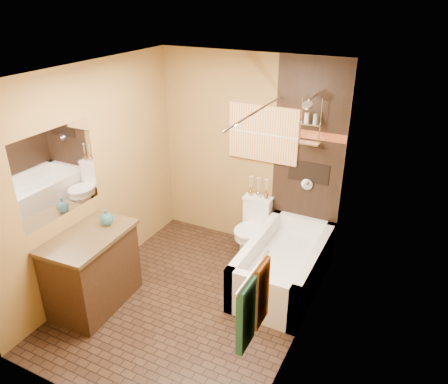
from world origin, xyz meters
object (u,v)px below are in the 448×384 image
Objects in this scene: sunset_painting at (263,134)px; vanity at (92,270)px; toilet at (252,227)px; bathtub at (283,268)px.

sunset_painting is 0.89× the size of vanity.
sunset_painting is 1.24× the size of toilet.
bathtub is at bearing -40.25° from toilet.
bathtub is (0.60, -0.73, -1.33)m from sunset_painting.
bathtub is 1.48× the size of vanity.
sunset_painting is 1.21m from toilet.
toilet is at bearing 53.54° from vanity.
sunset_painting is at bearing 57.02° from vanity.
sunset_painting reaches higher than toilet.
sunset_painting reaches higher than vanity.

